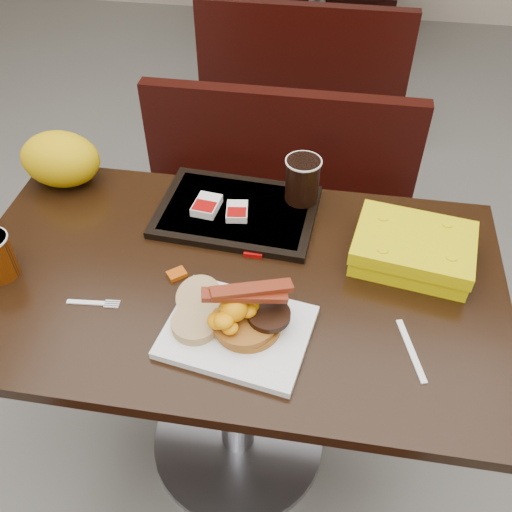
% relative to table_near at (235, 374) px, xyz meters
% --- Properties ---
extents(floor, '(6.00, 7.00, 0.01)m').
position_rel_table_near_xyz_m(floor, '(0.00, 0.00, -0.38)').
color(floor, gray).
rests_on(floor, ground).
extents(table_near, '(1.20, 0.70, 0.75)m').
position_rel_table_near_xyz_m(table_near, '(0.00, 0.00, 0.00)').
color(table_near, black).
rests_on(table_near, floor).
extents(bench_near_n, '(1.00, 0.46, 0.72)m').
position_rel_table_near_xyz_m(bench_near_n, '(0.00, 0.70, -0.02)').
color(bench_near_n, black).
rests_on(bench_near_n, floor).
extents(table_far, '(1.20, 0.70, 0.75)m').
position_rel_table_near_xyz_m(table_far, '(0.00, 2.60, 0.00)').
color(table_far, black).
rests_on(table_far, floor).
extents(bench_far_s, '(1.00, 0.46, 0.72)m').
position_rel_table_near_xyz_m(bench_far_s, '(0.00, 1.90, -0.02)').
color(bench_far_s, black).
rests_on(bench_far_s, floor).
extents(platter, '(0.31, 0.26, 0.02)m').
position_rel_table_near_xyz_m(platter, '(0.04, -0.15, 0.38)').
color(platter, white).
rests_on(platter, table_near).
extents(pancake_stack, '(0.16, 0.16, 0.03)m').
position_rel_table_near_xyz_m(pancake_stack, '(0.06, -0.14, 0.41)').
color(pancake_stack, '#925018').
rests_on(pancake_stack, platter).
extents(sausage_patty, '(0.10, 0.10, 0.01)m').
position_rel_table_near_xyz_m(sausage_patty, '(0.10, -0.14, 0.43)').
color(sausage_patty, black).
rests_on(sausage_patty, pancake_stack).
extents(scrambled_eggs, '(0.12, 0.11, 0.05)m').
position_rel_table_near_xyz_m(scrambled_eggs, '(0.04, -0.15, 0.44)').
color(scrambled_eggs, '#FFA405').
rests_on(scrambled_eggs, pancake_stack).
extents(bacon_strips, '(0.18, 0.11, 0.01)m').
position_rel_table_near_xyz_m(bacon_strips, '(0.06, -0.14, 0.48)').
color(bacon_strips, '#491105').
rests_on(bacon_strips, scrambled_eggs).
extents(muffin_bottom, '(0.10, 0.10, 0.02)m').
position_rel_table_near_xyz_m(muffin_bottom, '(-0.04, -0.16, 0.40)').
color(muffin_bottom, tan).
rests_on(muffin_bottom, platter).
extents(muffin_top, '(0.11, 0.11, 0.06)m').
position_rel_table_near_xyz_m(muffin_top, '(-0.04, -0.11, 0.41)').
color(muffin_top, tan).
rests_on(muffin_top, platter).
extents(fork, '(0.11, 0.03, 0.00)m').
position_rel_table_near_xyz_m(fork, '(-0.29, -0.12, 0.38)').
color(fork, white).
rests_on(fork, table_near).
extents(knife, '(0.06, 0.15, 0.00)m').
position_rel_table_near_xyz_m(knife, '(0.39, -0.14, 0.38)').
color(knife, white).
rests_on(knife, table_near).
extents(condiment_syrup, '(0.05, 0.05, 0.01)m').
position_rel_table_near_xyz_m(condiment_syrup, '(-0.12, -0.01, 0.38)').
color(condiment_syrup, '#A74007').
rests_on(condiment_syrup, table_near).
extents(condiment_ketchup, '(0.04, 0.03, 0.01)m').
position_rel_table_near_xyz_m(condiment_ketchup, '(0.04, 0.08, 0.38)').
color(condiment_ketchup, '#8C0504').
rests_on(condiment_ketchup, table_near).
extents(tray, '(0.40, 0.30, 0.02)m').
position_rel_table_near_xyz_m(tray, '(-0.03, 0.21, 0.38)').
color(tray, black).
rests_on(tray, table_near).
extents(hashbrown_sleeve_left, '(0.07, 0.09, 0.02)m').
position_rel_table_near_xyz_m(hashbrown_sleeve_left, '(-0.10, 0.20, 0.40)').
color(hashbrown_sleeve_left, silver).
rests_on(hashbrown_sleeve_left, tray).
extents(hashbrown_sleeve_right, '(0.06, 0.08, 0.02)m').
position_rel_table_near_xyz_m(hashbrown_sleeve_right, '(-0.02, 0.19, 0.40)').
color(hashbrown_sleeve_right, silver).
rests_on(hashbrown_sleeve_right, tray).
extents(coffee_cup_far, '(0.10, 0.10, 0.11)m').
position_rel_table_near_xyz_m(coffee_cup_far, '(0.13, 0.28, 0.45)').
color(coffee_cup_far, black).
rests_on(coffee_cup_far, tray).
extents(clamshell, '(0.29, 0.23, 0.07)m').
position_rel_table_near_xyz_m(clamshell, '(0.39, 0.12, 0.41)').
color(clamshell, '#D2BF03').
rests_on(clamshell, table_near).
extents(paper_bag, '(0.23, 0.18, 0.14)m').
position_rel_table_near_xyz_m(paper_bag, '(-0.50, 0.27, 0.45)').
color(paper_bag, '#ECAC07').
rests_on(paper_bag, table_near).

